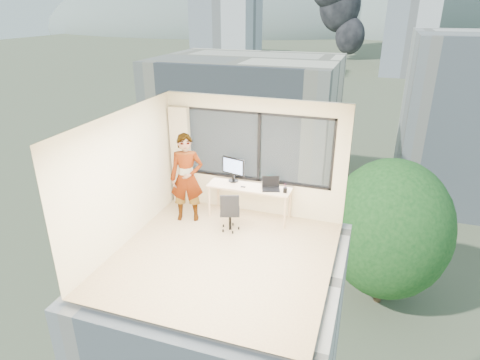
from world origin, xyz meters
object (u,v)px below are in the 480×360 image
at_px(monitor, 233,169).
at_px(game_console, 271,182).
at_px(desk, 250,201).
at_px(laptop, 271,185).
at_px(person, 187,178).
at_px(handbag, 270,180).
at_px(chair, 230,211).

distance_m(monitor, game_console, 0.86).
distance_m(desk, laptop, 0.70).
height_order(person, handbag, person).
xyz_separation_m(monitor, handbag, (0.82, 0.06, -0.17)).
bearing_deg(handbag, laptop, -83.35).
bearing_deg(handbag, desk, -167.90).
xyz_separation_m(chair, laptop, (0.70, 0.62, 0.43)).
xyz_separation_m(person, laptop, (1.73, 0.45, -0.10)).
xyz_separation_m(desk, person, (-1.24, -0.51, 0.59)).
bearing_deg(game_console, monitor, -159.68).
bearing_deg(game_console, desk, -136.06).
bearing_deg(desk, handbag, 24.95).
relative_size(monitor, game_console, 1.76).
relative_size(chair, laptop, 2.27).
height_order(chair, person, person).
relative_size(laptop, handbag, 1.37).
bearing_deg(handbag, game_console, 77.79).
xyz_separation_m(game_console, laptop, (0.09, -0.32, 0.08)).
distance_m(desk, game_console, 0.63).
xyz_separation_m(desk, chair, (-0.21, -0.68, 0.07)).
bearing_deg(laptop, person, 176.76).
relative_size(chair, handbag, 3.12).
distance_m(chair, handbag, 1.14).
bearing_deg(monitor, game_console, 23.83).
distance_m(chair, person, 1.17).
xyz_separation_m(desk, laptop, (0.49, -0.06, 0.49)).
xyz_separation_m(desk, monitor, (-0.42, 0.12, 0.65)).
height_order(desk, monitor, monitor).
xyz_separation_m(person, handbag, (1.64, 0.70, -0.11)).
xyz_separation_m(monitor, laptop, (0.90, -0.18, -0.16)).
height_order(chair, game_console, chair).
distance_m(person, handbag, 1.79).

